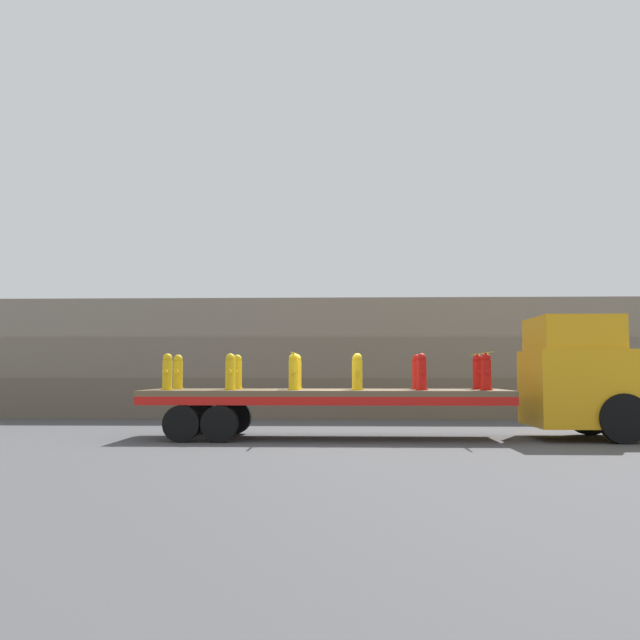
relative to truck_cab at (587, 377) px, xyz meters
name	(u,v)px	position (x,y,z in m)	size (l,w,h in m)	color
ground_plane	(326,438)	(-6.38, 0.00, -1.50)	(120.00, 120.00, 0.00)	#474749
rock_cliff	(332,359)	(-6.38, 8.63, 0.63)	(60.00, 3.30, 4.25)	#665B4C
truck_cab	(587,377)	(0.00, 0.00, 0.00)	(2.68, 2.59, 2.97)	orange
flatbed_trailer	(301,399)	(-7.00, 0.00, -0.54)	(8.85, 2.58, 1.19)	brown
fire_hydrant_yellow_near_0	(167,372)	(-10.21, -0.55, 0.12)	(0.30, 0.51, 0.88)	gold
fire_hydrant_yellow_far_0	(178,372)	(-10.21, 0.55, 0.12)	(0.30, 0.51, 0.88)	gold
fire_hydrant_yellow_near_1	(230,372)	(-8.67, -0.55, 0.12)	(0.30, 0.51, 0.88)	gold
fire_hydrant_yellow_far_1	(237,372)	(-8.67, 0.55, 0.12)	(0.30, 0.51, 0.88)	gold
fire_hydrant_yellow_near_2	(294,372)	(-7.14, -0.55, 0.12)	(0.30, 0.51, 0.88)	gold
fire_hydrant_yellow_far_2	(297,372)	(-7.14, 0.55, 0.12)	(0.30, 0.51, 0.88)	gold
fire_hydrant_yellow_near_3	(357,372)	(-5.61, -0.55, 0.12)	(0.30, 0.51, 0.88)	gold
fire_hydrant_yellow_far_3	(357,372)	(-5.61, 0.55, 0.12)	(0.30, 0.51, 0.88)	gold
fire_hydrant_red_near_4	(421,372)	(-4.08, -0.55, 0.12)	(0.30, 0.51, 0.88)	red
fire_hydrant_red_far_4	(417,372)	(-4.08, 0.55, 0.12)	(0.30, 0.51, 0.88)	red
fire_hydrant_red_near_5	(486,372)	(-2.55, -0.55, 0.12)	(0.30, 0.51, 0.88)	red
fire_hydrant_red_far_5	(478,372)	(-2.55, 0.55, 0.12)	(0.30, 0.51, 0.88)	red
cargo_strap_rear	(295,354)	(-7.14, 0.00, 0.58)	(0.05, 2.68, 0.01)	yellow
cargo_strap_middle	(481,353)	(-2.55, 0.00, 0.58)	(0.05, 2.68, 0.01)	yellow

